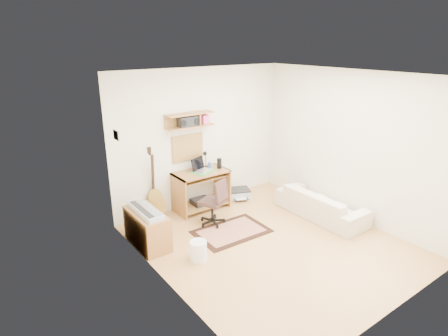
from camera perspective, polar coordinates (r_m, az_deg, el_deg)
floor at (r=6.06m, az=7.15°, el=-11.40°), size 3.60×4.00×0.01m
ceiling at (r=5.26m, az=8.34°, el=13.98°), size 3.60×4.00×0.01m
back_wall at (r=7.04m, az=-3.61°, el=4.60°), size 3.60×0.01×2.60m
left_wall at (r=4.53m, az=-9.14°, el=-3.93°), size 0.01×4.00×2.60m
right_wall at (r=6.85m, az=18.75°, el=3.20°), size 0.01×4.00×2.60m
wall_shelf at (r=6.69m, az=-5.25°, el=7.30°), size 0.90×0.25×0.26m
cork_board at (r=6.90m, az=-5.57°, el=3.13°), size 0.64×0.03×0.49m
wall_photo at (r=5.73m, az=-16.16°, el=4.85°), size 0.02×0.20×0.15m
desk at (r=7.01m, az=-3.51°, el=-3.44°), size 1.00×0.55×0.75m
laptop at (r=6.84m, az=-3.28°, el=0.47°), size 0.44×0.44×0.26m
speaker at (r=7.01m, az=-0.72°, el=0.72°), size 0.09×0.09×0.20m
desk_lamp at (r=7.04m, az=-2.79°, el=1.37°), size 0.11×0.11×0.33m
pencil_cup at (r=7.08m, az=-2.24°, el=0.46°), size 0.07×0.07×0.10m
boombox at (r=6.67m, az=-5.55°, el=7.08°), size 0.36×0.17×0.19m
rug at (r=6.34m, az=1.15°, el=-9.66°), size 1.23×0.84×0.02m
task_chair at (r=6.42m, az=-1.82°, el=-5.18°), size 0.57×0.57×0.84m
cabinet at (r=5.98m, az=-11.71°, el=-9.05°), size 0.40×0.90×0.55m
music_keyboard at (r=5.84m, az=-11.91°, el=-6.36°), size 0.26×0.82×0.07m
guitar at (r=6.63m, az=-10.56°, el=-2.46°), size 0.40×0.31×1.32m
waste_basket at (r=5.55m, az=-3.94°, el=-12.51°), size 0.29×0.29×0.30m
printer at (r=7.61m, az=2.23°, el=-3.91°), size 0.56×0.51×0.17m
sofa at (r=6.94m, az=14.69°, el=-4.72°), size 0.49×1.69×0.66m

